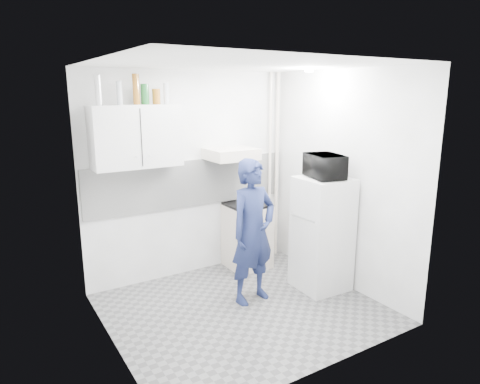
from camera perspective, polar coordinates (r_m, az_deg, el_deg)
floor at (r=4.90m, az=0.41°, el=-15.31°), size 2.80×2.80×0.00m
ceiling at (r=4.31m, az=0.46°, el=16.70°), size 2.80×2.80×0.00m
wall_back at (r=5.50m, az=-6.54°, el=2.24°), size 2.80×0.00×2.80m
wall_left at (r=3.89m, az=-17.32°, el=-2.88°), size 0.00×2.60×2.60m
wall_right at (r=5.29m, az=13.37°, el=1.53°), size 0.00×2.60×2.60m
person at (r=4.78m, az=1.74°, el=-5.30°), size 0.65×0.47×1.64m
stove at (r=5.84m, az=0.92°, el=-5.91°), size 0.53×0.53×0.85m
fridge at (r=5.23m, az=10.87°, el=-5.50°), size 0.59×0.59×1.36m
stove_top at (r=5.71m, az=0.93°, el=-1.70°), size 0.51×0.51×0.03m
saucepan at (r=5.67m, az=1.46°, el=-1.10°), size 0.19×0.19×0.10m
microwave at (r=5.03m, az=11.27°, el=3.39°), size 0.57×0.45×0.28m
bottle_a at (r=4.86m, az=-18.38°, el=12.76°), size 0.07×0.07×0.31m
bottle_c at (r=4.91m, az=-15.79°, el=12.59°), size 0.06×0.06×0.25m
bottle_d at (r=4.97m, az=-13.69°, el=13.17°), size 0.07×0.07×0.33m
canister_a at (r=5.00m, az=-12.57°, el=12.61°), size 0.09×0.09×0.22m
canister_b at (r=5.05m, az=-11.10°, el=12.38°), size 0.09×0.09×0.17m
bottle_e at (r=5.09m, az=-9.82°, el=12.81°), size 0.06×0.06×0.24m
upper_cabinet at (r=4.99m, az=-13.69°, el=7.22°), size 1.00×0.35×0.70m
range_hood at (r=5.45m, az=-1.18°, el=5.09°), size 0.60×0.50×0.14m
backsplash at (r=5.51m, az=-6.44°, el=1.19°), size 2.74×0.03×0.60m
pipe_a at (r=6.09m, az=4.92°, el=3.34°), size 0.05×0.05×2.60m
pipe_b at (r=6.02m, az=4.00°, el=3.25°), size 0.04×0.04×2.60m
ceiling_spot_fixture at (r=5.07m, az=9.17°, el=15.67°), size 0.10×0.10×0.02m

